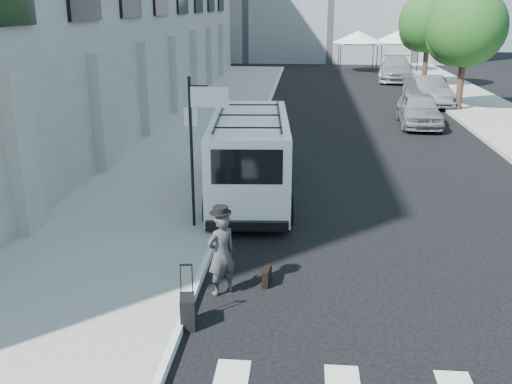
% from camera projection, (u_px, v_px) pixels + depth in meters
% --- Properties ---
extents(ground, '(120.00, 120.00, 0.00)m').
position_uv_depth(ground, '(302.00, 302.00, 10.37)').
color(ground, black).
rests_on(ground, ground).
extents(sidewalk_left, '(4.50, 48.00, 0.15)m').
position_uv_depth(sidewalk_left, '(212.00, 122.00, 25.84)').
color(sidewalk_left, gray).
rests_on(sidewalk_left, ground).
extents(sidewalk_right, '(4.00, 56.00, 0.15)m').
position_uv_depth(sidewalk_right, '(486.00, 111.00, 28.54)').
color(sidewalk_right, gray).
rests_on(sidewalk_right, ground).
extents(sign_pole, '(1.03, 0.07, 3.50)m').
position_uv_depth(sign_pole, '(201.00, 121.00, 12.77)').
color(sign_pole, black).
rests_on(sign_pole, sidewalk_left).
extents(tree_near, '(3.80, 3.83, 6.03)m').
position_uv_depth(tree_near, '(463.00, 30.00, 27.59)').
color(tree_near, black).
rests_on(tree_near, ground).
extents(tree_far, '(3.80, 3.83, 6.03)m').
position_uv_depth(tree_far, '(427.00, 24.00, 36.11)').
color(tree_far, black).
rests_on(tree_far, ground).
extents(tent_left, '(4.00, 4.00, 3.20)m').
position_uv_depth(tent_left, '(358.00, 37.00, 45.16)').
color(tent_left, black).
rests_on(tent_left, ground).
extents(tent_right, '(4.00, 4.00, 3.20)m').
position_uv_depth(tent_right, '(398.00, 37.00, 45.37)').
color(tent_right, black).
rests_on(tent_right, ground).
extents(businessman, '(0.69, 0.67, 1.60)m').
position_uv_depth(businessman, '(221.00, 254.00, 10.43)').
color(businessman, '#39393B').
rests_on(businessman, ground).
extents(briefcase, '(0.17, 0.45, 0.34)m').
position_uv_depth(briefcase, '(267.00, 276.00, 10.97)').
color(briefcase, black).
rests_on(briefcase, ground).
extents(suitcase, '(0.31, 0.42, 1.08)m').
position_uv_depth(suitcase, '(188.00, 312.00, 9.47)').
color(suitcase, black).
rests_on(suitcase, ground).
extents(cargo_van, '(2.51, 6.25, 2.31)m').
position_uv_depth(cargo_van, '(250.00, 156.00, 15.62)').
color(cargo_van, silver).
rests_on(cargo_van, ground).
extents(parked_car_a, '(1.97, 4.41, 1.47)m').
position_uv_depth(parked_car_a, '(419.00, 109.00, 25.25)').
color(parked_car_a, gray).
rests_on(parked_car_a, ground).
extents(parked_car_b, '(1.99, 4.76, 1.53)m').
position_uv_depth(parked_car_b, '(428.00, 91.00, 30.44)').
color(parked_car_b, '#57595E').
rests_on(parked_car_b, ground).
extents(parked_car_c, '(3.06, 5.95, 1.65)m').
position_uv_depth(parked_car_c, '(396.00, 69.00, 40.31)').
color(parked_car_c, gray).
rests_on(parked_car_c, ground).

